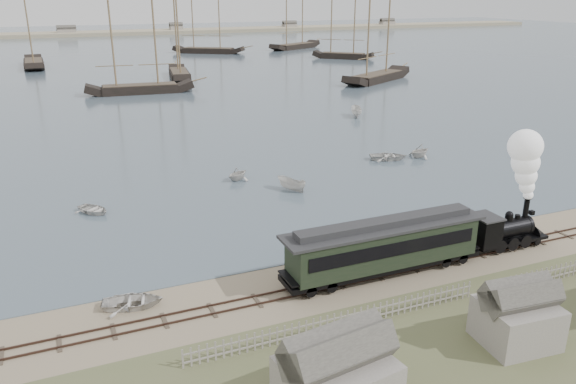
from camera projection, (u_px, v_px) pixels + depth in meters
name	position (u px, v px, depth m)	size (l,w,h in m)	color
ground	(374.00, 261.00, 41.82)	(600.00, 600.00, 0.00)	gray
harbor_water	(110.00, 51.00, 189.17)	(600.00, 336.00, 0.06)	#465864
rail_track	(389.00, 272.00, 40.07)	(120.00, 1.80, 0.16)	#3C2921
picket_fence_west	(341.00, 329.00, 33.36)	(19.00, 0.10, 1.20)	gray
shed_mid	(513.00, 342.00, 32.15)	(4.00, 3.50, 3.60)	gray
far_spit	(90.00, 35.00, 258.53)	(500.00, 20.00, 1.80)	tan
locomotive	(521.00, 197.00, 42.96)	(7.18, 2.68, 8.95)	black
passenger_coach	(384.00, 245.00, 39.12)	(15.06, 2.90, 3.66)	black
beached_dinghy	(133.00, 301.00, 35.60)	(3.83, 2.73, 0.79)	beige
rowboat_0	(93.00, 209.00, 50.65)	(3.36, 2.40, 0.70)	beige
rowboat_1	(238.00, 173.00, 59.42)	(2.76, 2.38, 1.45)	beige
rowboat_2	(291.00, 184.00, 56.29)	(3.35, 1.26, 1.29)	beige
rowboat_3	(388.00, 156.00, 66.68)	(4.37, 3.12, 0.91)	beige
rowboat_4	(420.00, 151.00, 67.58)	(3.16, 2.73, 1.67)	beige
rowboat_5	(356.00, 112.00, 89.66)	(4.16, 1.56, 1.61)	beige
schooner_2	(136.00, 41.00, 107.34)	(20.73, 4.78, 20.00)	black
schooner_3	(177.00, 34.00, 126.63)	(19.48, 4.49, 20.00)	black
schooner_4	(379.00, 35.00, 122.55)	(23.39, 5.40, 20.00)	black
schooner_5	(344.00, 24.00, 164.66)	(18.24, 4.21, 20.00)	black
schooner_7	(28.00, 28.00, 146.15)	(23.08, 5.33, 20.00)	black
schooner_8	(207.00, 21.00, 179.81)	(23.36, 5.39, 20.00)	black
schooner_9	(295.00, 19.00, 194.40)	(23.67, 5.46, 20.00)	black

